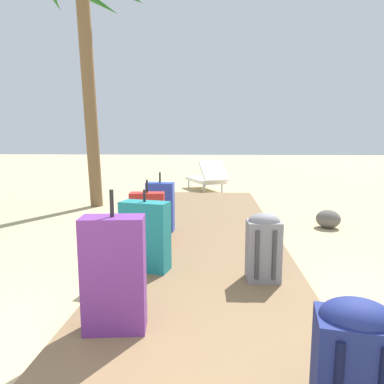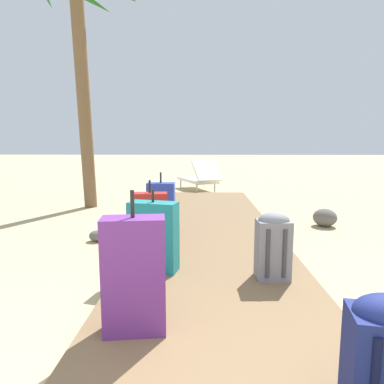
{
  "view_description": "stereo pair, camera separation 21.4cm",
  "coord_description": "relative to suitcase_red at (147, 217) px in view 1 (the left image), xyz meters",
  "views": [
    {
      "loc": [
        0.1,
        -0.64,
        1.21
      ],
      "look_at": [
        -0.24,
        3.91,
        0.55
      ],
      "focal_mm": 31.98,
      "sensor_mm": 36.0,
      "label": 1
    },
    {
      "loc": [
        -0.11,
        -0.65,
        1.21
      ],
      "look_at": [
        -0.24,
        3.91,
        0.55
      ],
      "focal_mm": 31.98,
      "sensor_mm": 36.0,
      "label": 2
    }
  ],
  "objects": [
    {
      "name": "backpack_grey",
      "position": [
        1.18,
        -1.03,
        0.01
      ],
      "size": [
        0.28,
        0.24,
        0.57
      ],
      "color": "slate",
      "rests_on": "boardwalk"
    },
    {
      "name": "lounge_chair",
      "position": [
        0.53,
        4.8,
        -0.04
      ],
      "size": [
        1.16,
        1.66,
        0.78
      ],
      "color": "white",
      "rests_on": "ground"
    },
    {
      "name": "suitcase_red",
      "position": [
        0.0,
        0.0,
        0.0
      ],
      "size": [
        0.4,
        0.22,
        0.72
      ],
      "color": "red",
      "rests_on": "boardwalk"
    },
    {
      "name": "backpack_navy",
      "position": [
        1.36,
        -2.45,
        -0.02
      ],
      "size": [
        0.35,
        0.29,
        0.51
      ],
      "color": "navy",
      "rests_on": "boardwalk"
    },
    {
      "name": "rock_left_mid",
      "position": [
        -0.71,
        0.28,
        -0.3
      ],
      "size": [
        0.24,
        0.22,
        0.14
      ],
      "primitive_type": "ellipsoid",
      "rotation": [
        0.0,
        0.0,
        1.32
      ],
      "color": "#5B5651",
      "rests_on": "ground"
    },
    {
      "name": "boardwalk",
      "position": [
        0.69,
        0.42,
        -0.33
      ],
      "size": [
        1.71,
        7.11,
        0.08
      ],
      "primitive_type": "cube",
      "color": "brown",
      "rests_on": "ground"
    },
    {
      "name": "suitcase_blue",
      "position": [
        0.07,
        0.5,
        0.03
      ],
      "size": [
        0.35,
        0.19,
        0.76
      ],
      "color": "#2847B7",
      "rests_on": "boardwalk"
    },
    {
      "name": "suitcase_teal",
      "position": [
        0.16,
        -0.87,
        0.02
      ],
      "size": [
        0.46,
        0.28,
        0.73
      ],
      "color": "#197A7F",
      "rests_on": "boardwalk"
    },
    {
      "name": "rock_right_far",
      "position": [
        2.38,
        1.13,
        -0.24
      ],
      "size": [
        0.45,
        0.46,
        0.26
      ],
      "primitive_type": "ellipsoid",
      "rotation": [
        0.0,
        0.0,
        2.05
      ],
      "color": "#5B5651",
      "rests_on": "ground"
    },
    {
      "name": "ground_plane",
      "position": [
        0.69,
        -0.29,
        -0.37
      ],
      "size": [
        60.0,
        60.0,
        0.0
      ],
      "primitive_type": "plane",
      "color": "tan"
    },
    {
      "name": "suitcase_purple",
      "position": [
        0.18,
        -1.87,
        0.07
      ],
      "size": [
        0.39,
        0.23,
        0.86
      ],
      "color": "#6B2D84",
      "rests_on": "boardwalk"
    }
  ]
}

